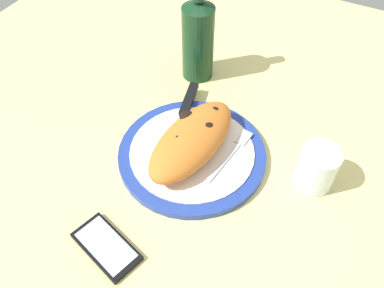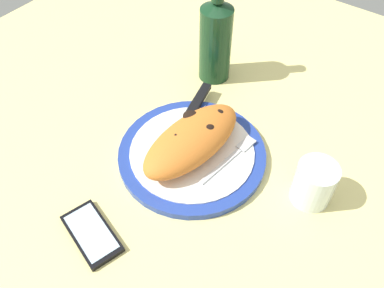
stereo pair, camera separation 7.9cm
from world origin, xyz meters
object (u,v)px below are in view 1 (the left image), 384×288
object	(u,v)px
smartphone	(106,246)
calzone	(191,138)
knife	(185,110)
wine_bottle	(198,38)
water_glass	(316,170)
plate	(192,154)
fork	(233,150)

from	to	relation	value
smartphone	calzone	bearing A→B (deg)	-7.17
knife	wine_bottle	world-z (taller)	wine_bottle
smartphone	water_glass	xyz separation A→B (cm)	(29.82, -26.98, 3.13)
knife	smartphone	size ratio (longest dim) A/B	1.83
water_glass	wine_bottle	xyz separation A→B (cm)	(18.72, 34.46, 6.68)
knife	water_glass	distance (cm)	30.19
plate	fork	size ratio (longest dim) A/B	1.93
smartphone	knife	bearing A→B (deg)	4.97
calzone	fork	size ratio (longest dim) A/B	1.63
water_glass	wine_bottle	size ratio (longest dim) A/B	0.33
fork	wine_bottle	world-z (taller)	wine_bottle
smartphone	wine_bottle	distance (cm)	50.09
water_glass	plate	bearing A→B (deg)	102.55
wine_bottle	plate	bearing A→B (deg)	-155.27
fork	smartphone	size ratio (longest dim) A/B	1.14
fork	wine_bottle	distance (cm)	28.56
fork	smartphone	bearing A→B (deg)	158.94
fork	knife	distance (cm)	14.84
knife	smartphone	xyz separation A→B (cm)	(-33.69, -2.93, -1.81)
calzone	wine_bottle	distance (cm)	26.43
plate	fork	distance (cm)	8.31
knife	wine_bottle	distance (cm)	17.48
calzone	wine_bottle	world-z (taller)	wine_bottle
smartphone	water_glass	bearing A→B (deg)	-42.14
knife	calzone	bearing A→B (deg)	-145.34
plate	fork	world-z (taller)	fork
fork	calzone	bearing A→B (deg)	113.59
knife	water_glass	bearing A→B (deg)	-97.37
fork	knife	xyz separation A→B (cm)	(5.38, 13.83, 0.29)
plate	fork	xyz separation A→B (cm)	(3.71, -7.35, 1.18)
plate	calzone	size ratio (longest dim) A/B	1.19
calzone	knife	bearing A→B (deg)	34.66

